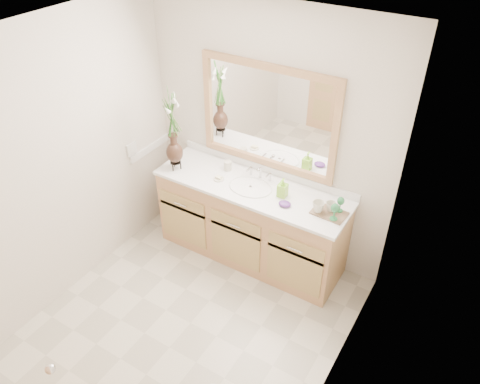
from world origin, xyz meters
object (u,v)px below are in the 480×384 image
Objects in this scene: tumbler at (228,166)px; soap_bottle at (283,188)px; tray at (329,213)px; flower_vase at (172,120)px.

soap_bottle is at bearing -9.64° from tumbler.
tray is at bearing -6.78° from tumbler.
tumbler is 1.10m from tray.
tray is at bearing 4.32° from flower_vase.
flower_vase is 8.18× the size of tumbler.
tumbler is 0.58× the size of soap_bottle.
tumbler is (0.43, 0.24, -0.47)m from flower_vase.
tray is at bearing -3.44° from soap_bottle.
tray is (0.45, -0.02, -0.07)m from soap_bottle.
flower_vase is at bearing -173.47° from soap_bottle.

